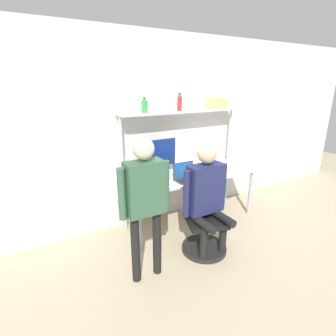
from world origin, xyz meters
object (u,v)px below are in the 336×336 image
Objects in this scene: monitor at (158,155)px; bottle_red at (180,103)px; office_chair at (204,230)px; storage_box at (217,104)px; bottle_green at (145,106)px; cell_phone at (203,177)px; person_seated at (207,191)px; laptop at (185,175)px; person_standing at (145,194)px.

bottle_red is (0.37, 0.03, 0.70)m from monitor.
office_chair is at bearing -102.44° from bottle_red.
storage_box reaches higher than monitor.
office_chair is at bearing -70.39° from bottle_green.
bottle_red reaches higher than cell_phone.
cell_phone is at bearing -34.53° from bottle_green.
office_chair is at bearing -123.68° from cell_phone.
bottle_green reaches higher than cell_phone.
person_seated is 1.39m from bottle_green.
laptop is at bearing -45.59° from bottle_green.
cell_phone is 0.10× the size of person_standing.
cell_phone is 0.11× the size of person_seated.
bottle_green is 1.23m from storage_box.
laptop is at bearing 35.52° from person_standing.
cell_phone is 0.63m from person_seated.
cell_phone is 0.77m from office_chair.
person_standing reaches higher than monitor.
person_seated is (0.15, -0.96, -0.24)m from monitor.
bottle_red is at bearing 77.56° from office_chair.
bottle_red reaches higher than bottle_green.
person_seated is at bearing -102.66° from bottle_red.
storage_box is at bearing 0.00° from bottle_red.
office_chair is 0.58× the size of person_standing.
cell_phone is at bearing -41.44° from monitor.
storage_box reaches higher than person_standing.
office_chair is (-0.33, -0.49, -0.49)m from cell_phone.
storage_box is (1.05, 0.03, 0.68)m from monitor.
bottle_red is (0.21, 0.95, 1.48)m from office_chair.
storage_box is at bearing 39.01° from cell_phone.
bottle_red is at bearing 69.97° from laptop.
person_standing is 2.15m from storage_box.
monitor is 1.21m from office_chair.
cell_phone is at bearing 26.91° from person_standing.
bottle_green is at bearing 108.17° from person_seated.
person_seated is (-0.01, -0.04, 0.54)m from office_chair.
person_standing is 1.38m from bottle_green.
bottle_green is 0.68× the size of storage_box.
bottle_red is at bearing 104.45° from cell_phone.
person_standing is at bearing -134.97° from bottle_red.
storage_box is (1.73, 1.05, 0.75)m from person_standing.
monitor is at bearing 138.56° from cell_phone.
person_seated is 0.84m from person_standing.
storage_box is at bearing -0.00° from bottle_green.
storage_box is (0.68, 0.00, -0.03)m from bottle_red.
person_seated reaches higher than cell_phone.
storage_box reaches higher than laptop.
storage_box is (0.56, 0.46, 0.96)m from cell_phone.
storage_box is (0.89, 0.95, 1.45)m from office_chair.
cell_phone is 1.26m from bottle_green.
person_standing is at bearing -144.48° from laptop.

